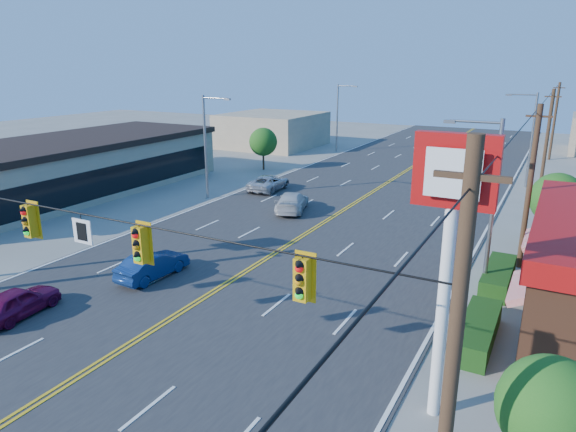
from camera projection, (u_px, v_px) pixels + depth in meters
The scene contains 20 objects.
ground at pixel (76, 380), 17.27m from camera, with size 160.00×160.00×0.00m, color gray.
road at pixel (323, 224), 34.15m from camera, with size 20.00×120.00×0.06m, color #2D2D30.
signal_span at pixel (55, 242), 15.94m from camera, with size 24.32×0.34×9.00m.
kfc_pylon at pixel (451, 224), 13.94m from camera, with size 2.20×0.36×8.50m.
strip_mall at pixel (68, 166), 41.84m from camera, with size 10.40×26.40×4.40m.
streetlight_se at pixel (489, 197), 22.90m from camera, with size 2.55×0.25×8.00m.
streetlight_ne at pixel (530, 135), 43.17m from camera, with size 2.55×0.25×8.00m.
streetlight_sw at pixel (207, 141), 39.48m from camera, with size 2.55×0.25×8.00m.
streetlight_nw at pixel (339, 114), 61.43m from camera, with size 2.55×0.25×8.00m.
utility_pole_near at pixel (529, 189), 25.73m from camera, with size 0.28×0.28×8.40m, color #47301E.
utility_pole_mid at pixel (546, 143), 40.93m from camera, with size 0.28×0.28×8.40m, color #47301E.
utility_pole_far at pixel (554, 122), 56.13m from camera, with size 0.28×0.28×8.40m, color #47301E.
tree_kfc_rear at pixel (557, 199), 28.88m from camera, with size 2.94×2.94×4.41m.
tree_kfc_front at pixel (552, 410), 11.88m from camera, with size 2.52×2.52×3.78m.
tree_west at pixel (263, 142), 51.10m from camera, with size 2.80×2.80×4.20m.
bld_west_far at pixel (273, 130), 66.30m from camera, with size 11.00×12.00×4.20m, color tan.
car_magenta at pixel (18, 303), 21.42m from camera, with size 1.47×3.65×1.24m, color maroon.
car_blue at pixel (153, 266), 25.32m from camera, with size 1.37×3.92×1.29m, color navy.
car_white at pixel (292, 202), 36.87m from camera, with size 1.91×4.69×1.36m, color silver.
car_silver at pixel (269, 183), 42.89m from camera, with size 2.15×4.66×1.29m, color silver.
Camera 1 is at (13.41, -9.81, 10.19)m, focal length 32.00 mm.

